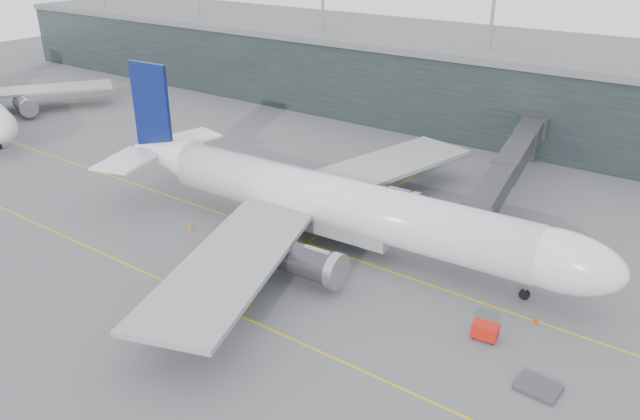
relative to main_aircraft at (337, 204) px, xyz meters
The scene contains 17 objects.
ground 9.65m from the main_aircraft, 165.94° to the left, with size 320.00×320.00×0.00m, color #515156.
taxiline_a 9.65m from the main_aircraft, 165.76° to the right, with size 160.00×0.25×0.02m, color gold.
taxiline_b 20.34m from the main_aircraft, 113.77° to the right, with size 160.00×0.25×0.02m, color gold.
taxiline_lead_main 22.76m from the main_aircraft, 97.60° to the left, with size 0.25×60.00×0.02m, color gold.
taxiline_lead_adj 85.95m from the main_aircraft, 165.15° to the left, with size 0.25×60.00×0.02m, color gold.
terminal 60.56m from the main_aircraft, 97.54° to the left, with size 240.00×36.00×29.00m.
main_aircraft is the anchor object (origin of this frame).
jet_bridge 30.28m from the main_aircraft, 66.05° to the left, with size 11.52×48.23×7.37m.
gse_cart 23.42m from the main_aircraft, 19.14° to the right, with size 2.44×1.70×1.57m.
baggage_dolly 30.69m from the main_aircraft, 22.32° to the right, with size 3.37×2.70×0.34m, color #38383D.
uld_a 16.59m from the main_aircraft, 137.20° to the left, with size 2.26×1.81×2.05m.
uld_b 18.18m from the main_aircraft, 130.07° to the left, with size 2.73×2.43×2.08m.
uld_c 14.48m from the main_aircraft, 120.31° to the left, with size 2.13×1.80×1.76m.
cone_nose 25.38m from the main_aircraft, ahead, with size 0.47×0.47×0.75m, color red.
cone_wing_stbd 16.99m from the main_aircraft, 87.66° to the right, with size 0.41×0.41×0.65m, color red.
cone_wing_port 15.15m from the main_aircraft, 81.84° to the left, with size 0.48×0.48×0.77m, color #CA5D0B.
cone_tail 19.04m from the main_aircraft, 155.15° to the right, with size 0.50×0.50×0.80m, color #CD660B.
Camera 1 is at (45.08, -56.69, 34.77)m, focal length 35.00 mm.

